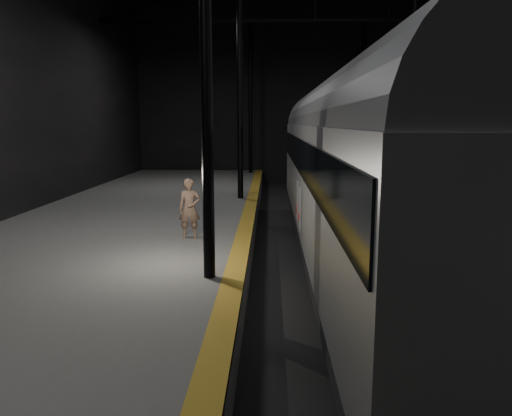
{
  "coord_description": "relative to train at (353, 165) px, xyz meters",
  "views": [
    {
      "loc": [
        -2.44,
        -14.86,
        4.45
      ],
      "look_at": [
        -2.84,
        -0.54,
        2.0
      ],
      "focal_mm": 35.0,
      "sensor_mm": 36.0,
      "label": 1
    }
  ],
  "objects": [
    {
      "name": "tactile_strip",
      "position": [
        -3.25,
        0.12,
        -2.22
      ],
      "size": [
        0.5,
        43.8,
        0.01
      ],
      "primitive_type": "cube",
      "color": "#95681B",
      "rests_on": "platform_left"
    },
    {
      "name": "woman",
      "position": [
        -4.86,
        0.03,
        -1.32
      ],
      "size": [
        0.71,
        0.51,
        1.8
      ],
      "primitive_type": "imported",
      "rotation": [
        0.0,
        0.0,
        0.13
      ],
      "color": "#917059",
      "rests_on": "platform_left"
    },
    {
      "name": "platform_left",
      "position": [
        -7.5,
        0.12,
        -2.72
      ],
      "size": [
        9.0,
        43.8,
        1.0
      ],
      "primitive_type": "cube",
      "color": "#555552",
      "rests_on": "ground"
    },
    {
      "name": "ground",
      "position": [
        0.0,
        0.12,
        -3.22
      ],
      "size": [
        44.0,
        44.0,
        0.0
      ],
      "primitive_type": "plane",
      "color": "black",
      "rests_on": "ground"
    },
    {
      "name": "track",
      "position": [
        0.0,
        0.12,
        -3.16
      ],
      "size": [
        2.4,
        43.0,
        0.24
      ],
      "color": "#3F3328",
      "rests_on": "ground"
    },
    {
      "name": "train",
      "position": [
        0.0,
        0.0,
        0.0
      ],
      "size": [
        3.23,
        21.62,
        5.78
      ],
      "color": "#AAAEB2",
      "rests_on": "ground"
    }
  ]
}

